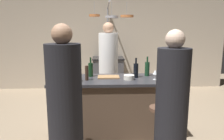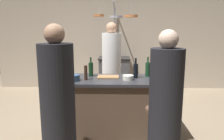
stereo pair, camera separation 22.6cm
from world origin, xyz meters
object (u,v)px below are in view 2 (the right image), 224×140
Objects in this scene: wine_bottle_green at (148,69)px; guest_left at (58,112)px; wine_bottle_white at (62,69)px; mixing_bowl_ceramic at (128,78)px; chef at (112,71)px; wine_bottle_amber at (162,69)px; bar_stool_left at (66,131)px; mixing_bowl_blue at (73,78)px; guest_right at (165,114)px; wine_bottle_red at (91,69)px; wine_bottle_dark at (136,70)px; wine_glass_by_chef at (69,70)px; bar_stool_right at (155,132)px; pepper_mill at (86,73)px; wine_glass_near_right_guest at (154,73)px; cutting_board at (108,77)px; stove_range at (114,74)px.

guest_left is at bearing -132.28° from wine_bottle_green.
wine_bottle_white is 1.01m from mixing_bowl_ceramic.
chef is 1.24m from wine_bottle_amber.
bar_stool_left is 3.57× the size of mixing_bowl_blue.
mixing_bowl_ceramic is at bearing -76.59° from chef.
wine_bottle_red is (-0.91, 1.13, 0.26)m from guest_right.
wine_bottle_dark reaches higher than wine_glass_by_chef.
wine_bottle_green is (1.30, 0.08, -0.01)m from wine_bottle_white.
bar_stool_right is 1.24m from pepper_mill.
guest_right is at bearing -98.99° from wine_bottle_amber.
wine_glass_by_chef reaches higher than mixing_bowl_blue.
guest_right reaches higher than wine_bottle_dark.
wine_glass_near_right_guest is (1.17, 0.52, 0.63)m from bar_stool_left.
pepper_mill is 1.44× the size of wine_glass_near_right_guest.
chef is 1.82m from bar_stool_right.
guest_right is 11.08× the size of wine_glass_near_right_guest.
wine_glass_by_chef reaches higher than mixing_bowl_ceramic.
guest_left is 0.88m from mixing_bowl_blue.
wine_bottle_amber is 1.69× the size of mixing_bowl_blue.
cutting_board is 1.08× the size of wine_bottle_dark.
bar_stool_right is 2.11× the size of wine_bottle_amber.
wine_bottle_green reaches higher than wine_glass_near_right_guest.
bar_stool_right is 3.57× the size of mixing_bowl_blue.
guest_right is 1.41m from mixing_bowl_blue.
mixing_bowl_blue reaches higher than mixing_bowl_ceramic.
wine_bottle_white is (-0.39, 0.17, 0.02)m from pepper_mill.
stove_range is 5.75× the size of mixing_bowl_ceramic.
stove_range is at bearing 103.41° from wine_glass_near_right_guest.
guest_left is (0.03, -0.39, 0.40)m from bar_stool_left.
wine_bottle_green is at bearing 15.93° from mixing_bowl_blue.
wine_glass_by_chef is at bearing 142.91° from pepper_mill.
guest_right is 5.46× the size of wine_bottle_dark.
wine_bottle_white is at bearing -169.93° from wine_bottle_red.
guest_right is at bearing -69.07° from mixing_bowl_ceramic.
pepper_mill is 0.61m from mixing_bowl_ceramic.
pepper_mill is 0.19m from mixing_bowl_blue.
guest_right reaches higher than wine_bottle_amber.
wine_bottle_red is 0.38m from mixing_bowl_blue.
bar_stool_left is at bearing -145.48° from mixing_bowl_ceramic.
wine_bottle_red is at bearing -179.71° from wine_bottle_green.
wine_bottle_dark reaches higher than stove_range.
wine_bottle_amber reaches higher than bar_stool_left.
bar_stool_left is at bearing -74.16° from wine_bottle_white.
wine_bottle_white is at bearing 105.84° from bar_stool_left.
guest_left reaches higher than wine_bottle_red.
wine_bottle_amber reaches higher than mixing_bowl_blue.
bar_stool_left is 1.50m from wine_bottle_green.
wine_bottle_red reaches higher than wine_glass_by_chef.
chef is at bearing 109.31° from bar_stool_right.
wine_bottle_white reaches higher than pepper_mill.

